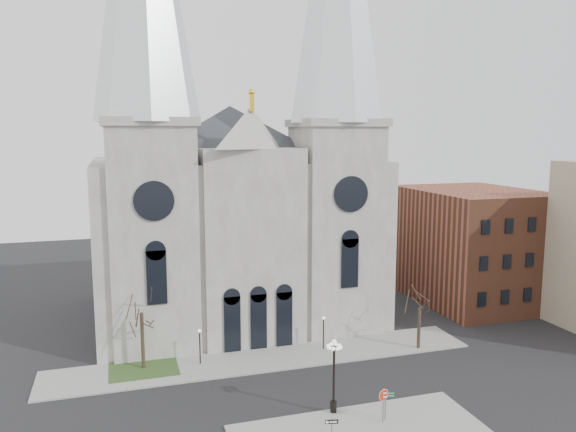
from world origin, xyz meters
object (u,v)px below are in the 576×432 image
object	(u,v)px
stop_sign	(383,398)
street_name_sign	(387,402)
one_way_sign	(332,427)
globe_lamp	(334,367)

from	to	relation	value
stop_sign	street_name_sign	world-z (taller)	stop_sign
stop_sign	one_way_sign	distance (m)	5.14
stop_sign	globe_lamp	distance (m)	4.18
one_way_sign	street_name_sign	distance (m)	5.63
one_way_sign	stop_sign	bearing A→B (deg)	33.88
globe_lamp	street_name_sign	bearing A→B (deg)	-33.02
globe_lamp	one_way_sign	xyz separation A→B (m)	(-1.88, -4.34, -2.21)
street_name_sign	one_way_sign	bearing A→B (deg)	-133.41
globe_lamp	one_way_sign	world-z (taller)	globe_lamp
one_way_sign	street_name_sign	size ratio (longest dim) A/B	0.92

